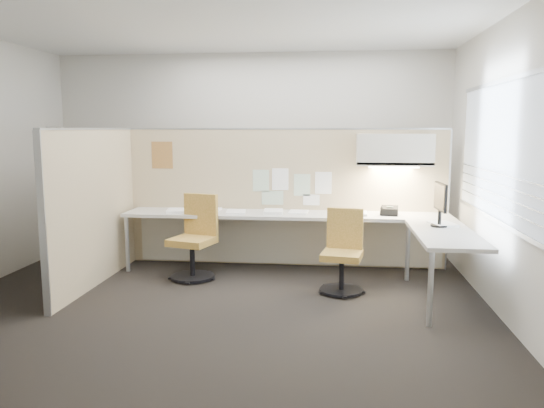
# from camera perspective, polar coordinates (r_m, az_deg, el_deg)

# --- Properties ---
(floor) EXTENTS (5.50, 4.50, 0.01)m
(floor) POSITION_cam_1_polar(r_m,az_deg,el_deg) (5.57, -5.98, -10.44)
(floor) COLOR black
(floor) RESTS_ON ground
(ceiling) EXTENTS (5.50, 4.50, 0.01)m
(ceiling) POSITION_cam_1_polar(r_m,az_deg,el_deg) (5.38, -6.44, 19.23)
(ceiling) COLOR white
(ceiling) RESTS_ON wall_back
(wall_back) EXTENTS (5.50, 0.02, 2.80)m
(wall_back) POSITION_cam_1_polar(r_m,az_deg,el_deg) (7.50, -2.40, 5.34)
(wall_back) COLOR beige
(wall_back) RESTS_ON ground
(wall_front) EXTENTS (5.50, 0.02, 2.80)m
(wall_front) POSITION_cam_1_polar(r_m,az_deg,el_deg) (3.15, -15.25, 1.20)
(wall_front) COLOR beige
(wall_front) RESTS_ON ground
(wall_right) EXTENTS (0.02, 4.50, 2.80)m
(wall_right) POSITION_cam_1_polar(r_m,az_deg,el_deg) (5.40, 23.64, 3.58)
(wall_right) COLOR beige
(wall_right) RESTS_ON ground
(window_pane) EXTENTS (0.01, 2.80, 1.30)m
(window_pane) POSITION_cam_1_polar(r_m,az_deg,el_deg) (5.39, 23.48, 5.18)
(window_pane) COLOR #A1ABBB
(window_pane) RESTS_ON wall_right
(partition_back) EXTENTS (4.10, 0.06, 1.75)m
(partition_back) POSITION_cam_1_polar(r_m,az_deg,el_deg) (6.84, 1.33, 0.65)
(partition_back) COLOR tan
(partition_back) RESTS_ON floor
(partition_left) EXTENTS (0.06, 2.20, 1.75)m
(partition_left) POSITION_cam_1_polar(r_m,az_deg,el_deg) (6.31, -18.51, -0.39)
(partition_left) COLOR tan
(partition_left) RESTS_ON floor
(desk) EXTENTS (4.00, 2.07, 0.73)m
(desk) POSITION_cam_1_polar(r_m,az_deg,el_deg) (6.39, 4.34, -2.38)
(desk) COLOR beige
(desk) RESTS_ON floor
(overhead_bin) EXTENTS (0.90, 0.36, 0.38)m
(overhead_bin) POSITION_cam_1_polar(r_m,az_deg,el_deg) (6.59, 13.02, 5.71)
(overhead_bin) COLOR beige
(overhead_bin) RESTS_ON partition_back
(task_light_strip) EXTENTS (0.60, 0.06, 0.02)m
(task_light_strip) POSITION_cam_1_polar(r_m,az_deg,el_deg) (6.60, 12.96, 3.89)
(task_light_strip) COLOR #FFEABF
(task_light_strip) RESTS_ON overhead_bin
(pinned_papers) EXTENTS (1.01, 0.00, 0.47)m
(pinned_papers) POSITION_cam_1_polar(r_m,az_deg,el_deg) (6.78, 1.98, 1.93)
(pinned_papers) COLOR #8CBF8C
(pinned_papers) RESTS_ON partition_back
(poster) EXTENTS (0.28, 0.00, 0.35)m
(poster) POSITION_cam_1_polar(r_m,az_deg,el_deg) (7.08, -11.73, 5.17)
(poster) COLOR orange
(poster) RESTS_ON partition_back
(chair_left) EXTENTS (0.56, 0.58, 0.98)m
(chair_left) POSITION_cam_1_polar(r_m,az_deg,el_deg) (6.35, -8.27, -3.85)
(chair_left) COLOR black
(chair_left) RESTS_ON floor
(chair_right) EXTENTS (0.48, 0.49, 0.88)m
(chair_right) POSITION_cam_1_polar(r_m,az_deg,el_deg) (5.82, 7.62, -5.36)
(chair_right) COLOR black
(chair_right) RESTS_ON floor
(monitor) EXTENTS (0.18, 0.44, 0.46)m
(monitor) POSITION_cam_1_polar(r_m,az_deg,el_deg) (5.86, 17.65, 0.24)
(monitor) COLOR black
(monitor) RESTS_ON desk
(phone) EXTENTS (0.23, 0.22, 0.12)m
(phone) POSITION_cam_1_polar(r_m,az_deg,el_deg) (6.53, 12.49, -0.72)
(phone) COLOR black
(phone) RESTS_ON desk
(stapler) EXTENTS (0.15, 0.08, 0.05)m
(stapler) POSITION_cam_1_polar(r_m,az_deg,el_deg) (6.58, 9.19, -0.80)
(stapler) COLOR black
(stapler) RESTS_ON desk
(tape_dispenser) EXTENTS (0.10, 0.07, 0.06)m
(tape_dispenser) POSITION_cam_1_polar(r_m,az_deg,el_deg) (6.51, 11.96, -0.93)
(tape_dispenser) COLOR black
(tape_dispenser) RESTS_ON desk
(coat_hook) EXTENTS (0.18, 0.42, 1.29)m
(coat_hook) POSITION_cam_1_polar(r_m,az_deg,el_deg) (5.58, -23.01, 4.00)
(coat_hook) COLOR silver
(coat_hook) RESTS_ON partition_left
(paper_stack_0) EXTENTS (0.28, 0.34, 0.03)m
(paper_stack_0) POSITION_cam_1_polar(r_m,az_deg,el_deg) (6.74, -10.22, -0.69)
(paper_stack_0) COLOR white
(paper_stack_0) RESTS_ON desk
(paper_stack_1) EXTENTS (0.25, 0.32, 0.02)m
(paper_stack_1) POSITION_cam_1_polar(r_m,az_deg,el_deg) (6.75, -6.68, -0.64)
(paper_stack_1) COLOR white
(paper_stack_1) RESTS_ON desk
(paper_stack_2) EXTENTS (0.25, 0.31, 0.04)m
(paper_stack_2) POSITION_cam_1_polar(r_m,az_deg,el_deg) (6.52, 0.15, -0.82)
(paper_stack_2) COLOR white
(paper_stack_2) RESTS_ON desk
(paper_stack_3) EXTENTS (0.24, 0.31, 0.02)m
(paper_stack_3) POSITION_cam_1_polar(r_m,az_deg,el_deg) (6.58, 2.87, -0.86)
(paper_stack_3) COLOR white
(paper_stack_3) RESTS_ON desk
(paper_stack_4) EXTENTS (0.24, 0.31, 0.03)m
(paper_stack_4) POSITION_cam_1_polar(r_m,az_deg,el_deg) (6.51, 9.16, -0.99)
(paper_stack_4) COLOR white
(paper_stack_4) RESTS_ON desk
(paper_stack_5) EXTENTS (0.30, 0.35, 0.02)m
(paper_stack_5) POSITION_cam_1_polar(r_m,az_deg,el_deg) (6.00, 17.88, -2.07)
(paper_stack_5) COLOR white
(paper_stack_5) RESTS_ON desk
(paper_stack_6) EXTENTS (0.27, 0.33, 0.02)m
(paper_stack_6) POSITION_cam_1_polar(r_m,az_deg,el_deg) (6.57, -3.90, -0.86)
(paper_stack_6) COLOR white
(paper_stack_6) RESTS_ON desk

